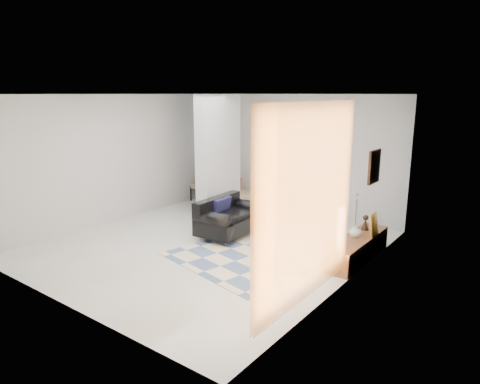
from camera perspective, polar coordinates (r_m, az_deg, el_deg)
The scene contains 17 objects.
floor at distance 8.24m, azimuth -3.99°, elevation -6.99°, with size 6.00×6.00×0.00m, color beige.
ceiling at distance 7.74m, azimuth -4.32°, elevation 12.87°, with size 6.00×6.00×0.00m, color white.
wall_back at distance 10.30m, azimuth 6.85°, elevation 5.03°, with size 6.00×6.00×0.00m, color silver.
wall_front at distance 5.99m, azimuth -23.25°, elevation -1.73°, with size 6.00×6.00×0.00m, color silver.
wall_left at distance 9.87m, azimuth -16.37°, elevation 4.25°, with size 6.00×6.00×0.00m, color silver.
wall_right at distance 6.45m, azimuth 14.69°, elevation -0.08°, with size 6.00×6.00×0.00m, color silver.
partition_column at distance 9.78m, azimuth -2.91°, elevation 4.68°, with size 0.35×1.20×2.80m, color silver.
hallway_door at distance 11.50m, azimuth -2.42°, elevation 4.03°, with size 0.85×0.06×2.04m, color white.
curtain at distance 5.45m, azimuth 9.34°, elevation -1.66°, with size 2.55×2.55×0.00m, color #FE9C43.
wall_art at distance 7.30m, azimuth 17.46°, elevation 3.24°, with size 0.04×0.45×0.55m, color #361C0E.
media_console at distance 7.73m, azimuth 15.34°, elevation -7.19°, with size 0.45×1.83×0.80m.
loveseat at distance 8.66m, azimuth -1.66°, elevation -3.43°, with size 0.91×1.47×0.76m.
daybed at distance 10.97m, azimuth -2.14°, elevation 0.35°, with size 2.08×1.27×0.77m.
area_rug at distance 7.42m, azimuth -0.65°, elevation -9.22°, with size 2.39×1.60×0.01m, color beige.
cylinder_lamp at distance 6.95m, azimuth 13.30°, elevation -4.72°, with size 0.12×0.12×0.68m, color silver.
bronze_figurine at distance 8.06m, azimuth 16.38°, elevation -3.93°, with size 0.14×0.14×0.27m, color black, non-canonical shape.
vase at distance 7.64m, azimuth 15.08°, elevation -5.02°, with size 0.21×0.21×0.22m, color silver.
Camera 1 is at (5.07, -5.85, 2.82)m, focal length 32.00 mm.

